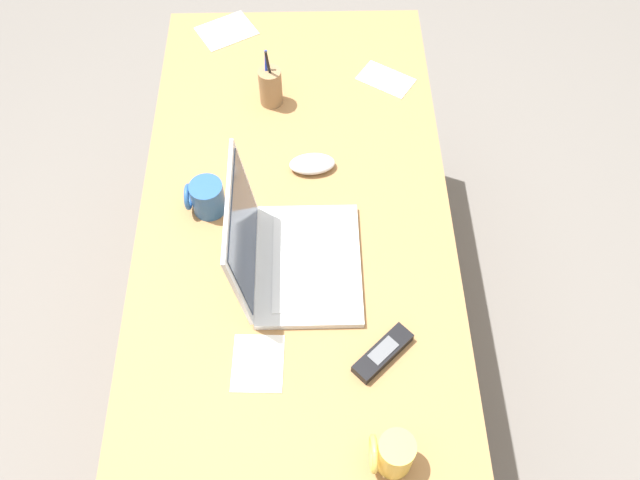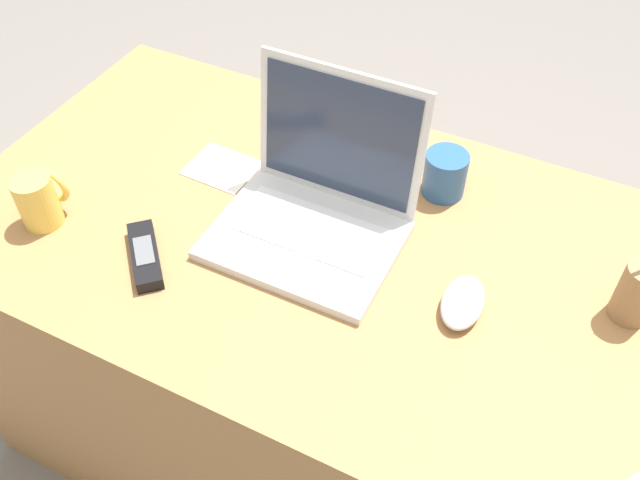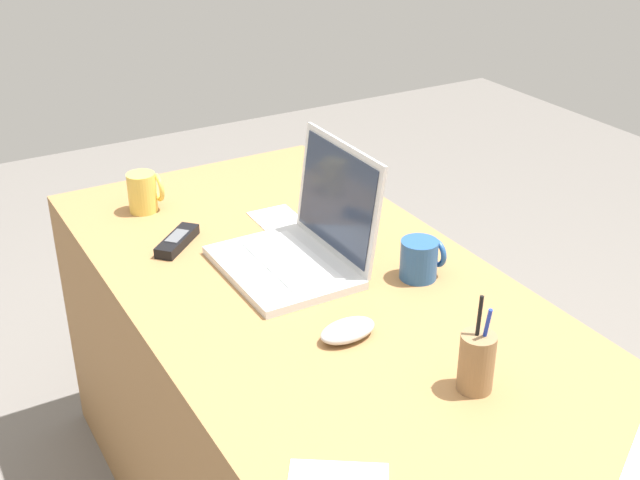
{
  "view_description": "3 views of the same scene",
  "coord_description": "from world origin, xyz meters",
  "px_view_note": "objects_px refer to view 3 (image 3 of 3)",
  "views": [
    {
      "loc": [
        -0.92,
        -0.04,
        2.01
      ],
      "look_at": [
        -0.09,
        -0.06,
        0.75
      ],
      "focal_mm": 37.03,
      "sensor_mm": 36.0,
      "label": 1
    },
    {
      "loc": [
        0.27,
        -0.76,
        1.6
      ],
      "look_at": [
        -0.09,
        -0.04,
        0.75
      ],
      "focal_mm": 39.09,
      "sensor_mm": 36.0,
      "label": 2
    },
    {
      "loc": [
        1.26,
        -0.73,
        1.58
      ],
      "look_at": [
        -0.06,
        0.03,
        0.8
      ],
      "focal_mm": 46.2,
      "sensor_mm": 36.0,
      "label": 3
    }
  ],
  "objects_px": {
    "laptop": "(301,243)",
    "pen_holder": "(477,362)",
    "coffee_mug_white": "(144,192)",
    "coffee_mug_tall": "(420,259)",
    "cordless_phone": "(177,241)",
    "computer_mouse": "(348,330)"
  },
  "relations": [
    {
      "from": "laptop",
      "to": "pen_holder",
      "type": "height_order",
      "value": "laptop"
    },
    {
      "from": "coffee_mug_white",
      "to": "coffee_mug_tall",
      "type": "xyz_separation_m",
      "value": [
        0.61,
        0.39,
        -0.01
      ]
    },
    {
      "from": "coffee_mug_white",
      "to": "pen_holder",
      "type": "distance_m",
      "value": 1.01
    },
    {
      "from": "laptop",
      "to": "coffee_mug_tall",
      "type": "height_order",
      "value": "laptop"
    },
    {
      "from": "coffee_mug_tall",
      "to": "cordless_phone",
      "type": "distance_m",
      "value": 0.56
    },
    {
      "from": "computer_mouse",
      "to": "coffee_mug_white",
      "type": "bearing_deg",
      "value": -173.47
    },
    {
      "from": "computer_mouse",
      "to": "coffee_mug_tall",
      "type": "relative_size",
      "value": 1.27
    },
    {
      "from": "coffee_mug_tall",
      "to": "laptop",
      "type": "bearing_deg",
      "value": -131.34
    },
    {
      "from": "laptop",
      "to": "coffee_mug_tall",
      "type": "distance_m",
      "value": 0.26
    },
    {
      "from": "cordless_phone",
      "to": "computer_mouse",
      "type": "bearing_deg",
      "value": 15.24
    },
    {
      "from": "coffee_mug_white",
      "to": "coffee_mug_tall",
      "type": "bearing_deg",
      "value": 32.68
    },
    {
      "from": "coffee_mug_white",
      "to": "cordless_phone",
      "type": "height_order",
      "value": "coffee_mug_white"
    },
    {
      "from": "laptop",
      "to": "coffee_mug_white",
      "type": "xyz_separation_m",
      "value": [
        -0.44,
        -0.2,
        -0.0
      ]
    },
    {
      "from": "computer_mouse",
      "to": "coffee_mug_white",
      "type": "relative_size",
      "value": 1.17
    },
    {
      "from": "laptop",
      "to": "pen_holder",
      "type": "bearing_deg",
      "value": 5.02
    },
    {
      "from": "computer_mouse",
      "to": "pen_holder",
      "type": "bearing_deg",
      "value": 19.99
    },
    {
      "from": "laptop",
      "to": "coffee_mug_white",
      "type": "height_order",
      "value": "laptop"
    },
    {
      "from": "coffee_mug_white",
      "to": "computer_mouse",
      "type": "bearing_deg",
      "value": 10.76
    },
    {
      "from": "coffee_mug_white",
      "to": "coffee_mug_tall",
      "type": "relative_size",
      "value": 1.09
    },
    {
      "from": "coffee_mug_tall",
      "to": "cordless_phone",
      "type": "bearing_deg",
      "value": -134.95
    },
    {
      "from": "coffee_mug_tall",
      "to": "pen_holder",
      "type": "distance_m",
      "value": 0.39
    },
    {
      "from": "cordless_phone",
      "to": "pen_holder",
      "type": "height_order",
      "value": "pen_holder"
    }
  ]
}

